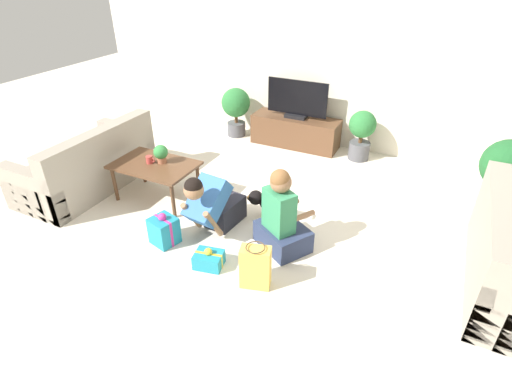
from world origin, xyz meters
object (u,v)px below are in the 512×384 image
at_px(dog, 269,203).
at_px(gift_bag_a, 255,267).
at_px(gift_box_a, 164,230).
at_px(tv, 297,101).
at_px(potted_plant_back_left, 236,107).
at_px(tabletop_plant, 161,153).
at_px(mug, 150,160).
at_px(person_kneeling, 213,204).
at_px(person_sitting, 282,220).
at_px(tv_console, 295,131).
at_px(sofa_left, 89,166).
at_px(coffee_table, 155,168).
at_px(potted_plant_back_right, 362,132).
at_px(potted_plant_corner_right, 507,170).
at_px(gift_box_b, 209,259).

distance_m(dog, gift_bag_a, 1.08).
bearing_deg(gift_box_a, tv, 83.96).
height_order(potted_plant_back_left, tabletop_plant, potted_plant_back_left).
bearing_deg(potted_plant_back_left, mug, -88.98).
distance_m(person_kneeling, person_sitting, 0.76).
bearing_deg(dog, tv_console, -174.69).
height_order(person_sitting, mug, person_sitting).
distance_m(sofa_left, tv_console, 3.06).
bearing_deg(dog, coffee_table, -90.48).
bearing_deg(tabletop_plant, coffee_table, -129.81).
distance_m(tv_console, tv, 0.48).
xyz_separation_m(mug, tabletop_plant, (0.12, 0.08, 0.08)).
bearing_deg(potted_plant_back_right, coffee_table, -131.55).
height_order(potted_plant_corner_right, gift_box_b, potted_plant_corner_right).
bearing_deg(gift_bag_a, tabletop_plant, 151.78).
bearing_deg(tv, gift_box_a, -96.04).
height_order(mug, tabletop_plant, tabletop_plant).
distance_m(tv_console, tabletop_plant, 2.38).
bearing_deg(gift_box_a, mug, 134.81).
height_order(potted_plant_back_left, mug, potted_plant_back_left).
distance_m(person_sitting, dog, 0.53).
bearing_deg(potted_plant_back_right, mug, -132.34).
bearing_deg(person_kneeling, person_sitting, 11.37).
bearing_deg(potted_plant_corner_right, tv_console, 162.52).
bearing_deg(potted_plant_back_right, tv_console, 177.21).
distance_m(tv_console, gift_box_b, 3.07).
bearing_deg(tv, mug, -113.59).
xyz_separation_m(tv, gift_bag_a, (0.82, -3.09, -0.50)).
distance_m(coffee_table, gift_box_a, 0.96).
bearing_deg(gift_box_a, tabletop_plant, 126.45).
relative_size(person_sitting, dog, 1.55).
distance_m(gift_box_a, mug, 1.03).
distance_m(gift_box_a, tabletop_plant, 1.04).
xyz_separation_m(sofa_left, tv_console, (1.90, 2.40, -0.06)).
distance_m(dog, gift_box_a, 1.19).
xyz_separation_m(person_sitting, tabletop_plant, (-1.68, 0.29, 0.26)).
bearing_deg(person_sitting, potted_plant_back_right, -63.40).
bearing_deg(coffee_table, tv_console, 67.62).
bearing_deg(person_sitting, coffee_table, 24.53).
xyz_separation_m(tv_console, tabletop_plant, (-0.87, -2.19, 0.37)).
xyz_separation_m(tv_console, potted_plant_back_left, (-1.03, -0.05, 0.26)).
xyz_separation_m(sofa_left, potted_plant_back_left, (0.87, 2.35, 0.20)).
height_order(potted_plant_back_right, mug, potted_plant_back_right).
bearing_deg(person_kneeling, gift_box_a, -125.60).
relative_size(coffee_table, mug, 8.19).
xyz_separation_m(gift_box_a, gift_bag_a, (1.13, -0.15, 0.06)).
height_order(tv, potted_plant_back_right, tv).
distance_m(potted_plant_back_right, mug, 2.99).
bearing_deg(tabletop_plant, gift_box_b, -36.65).
xyz_separation_m(potted_plant_back_right, gift_box_b, (-0.73, -3.01, -0.34)).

